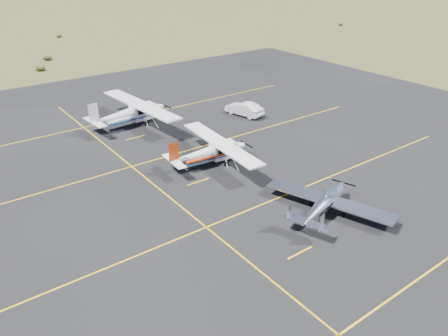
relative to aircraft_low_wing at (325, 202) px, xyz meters
name	(u,v)px	position (x,y,z in m)	size (l,w,h in m)	color
ground	(295,211)	(-1.39, 1.42, -0.95)	(1600.00, 1600.00, 0.00)	#383D1C
apron	(233,174)	(-1.39, 8.42, -0.95)	(72.00, 72.00, 0.02)	black
aircraft_low_wing	(325,202)	(0.00, 0.00, 0.00)	(6.69, 9.05, 1.98)	silver
aircraft_cessna	(210,152)	(-1.92, 10.87, 0.25)	(6.44, 10.71, 2.70)	white
aircraft_plain	(130,113)	(-3.30, 23.05, 0.45)	(7.49, 12.46, 3.15)	silver
sedan	(244,109)	(7.99, 18.69, -0.22)	(1.53, 4.37, 1.44)	silver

